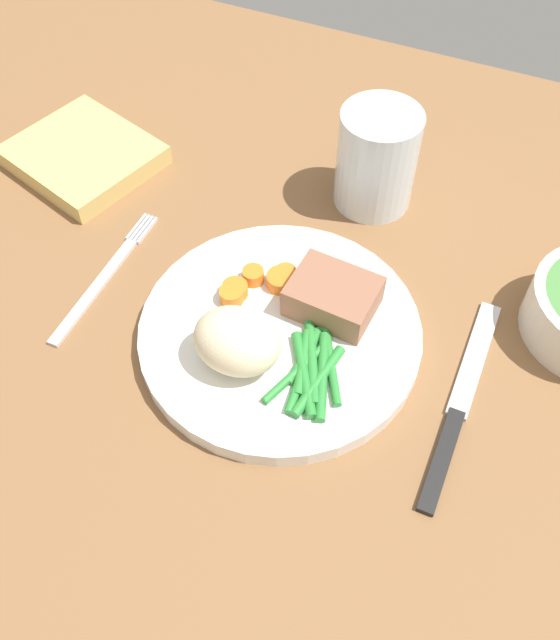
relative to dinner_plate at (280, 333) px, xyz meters
The scene contains 10 objects.
dining_table 3.05cm from the dinner_plate, 136.30° to the left, with size 120.00×90.00×2.00cm.
dinner_plate is the anchor object (origin of this frame).
meat_portion 5.41cm from the dinner_plate, 49.40° to the left, with size 7.09×5.55×2.94cm, color #936047.
mashed_potatoes 5.82cm from the dinner_plate, 116.57° to the right, with size 7.07×5.69×5.06cm, color beige.
carrot_slices 4.99cm from the dinner_plate, 139.19° to the left, with size 5.42×6.27×1.28cm.
green_beans 5.08cm from the dinner_plate, 35.91° to the right, with size 6.14×11.01×0.87cm.
fork 17.28cm from the dinner_plate, behind, with size 1.44×16.60×0.40cm.
knife 15.69cm from the dinner_plate, ahead, with size 1.70×20.50×0.64cm.
water_glass 19.74cm from the dinner_plate, 85.70° to the left, with size 7.62×7.62×9.96cm.
napkin 30.26cm from the dinner_plate, 155.95° to the left, with size 13.59×12.10×2.07cm, color #DBBC6B.
Camera 1 is at (15.37, -32.65, 49.97)cm, focal length 38.68 mm.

